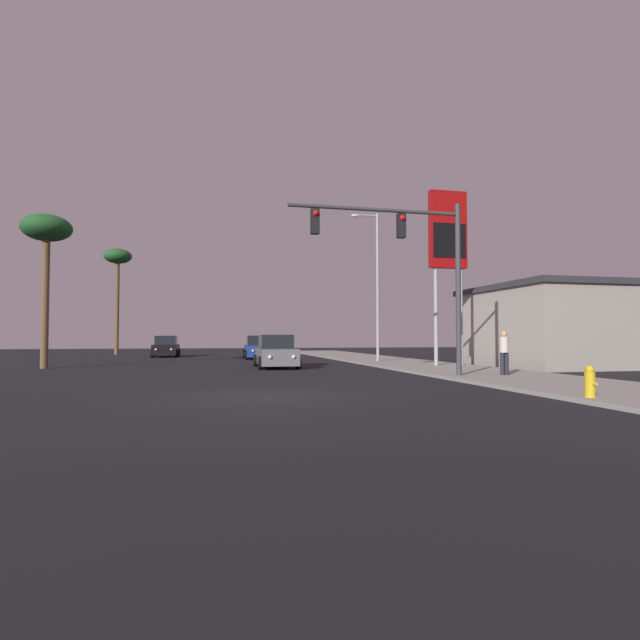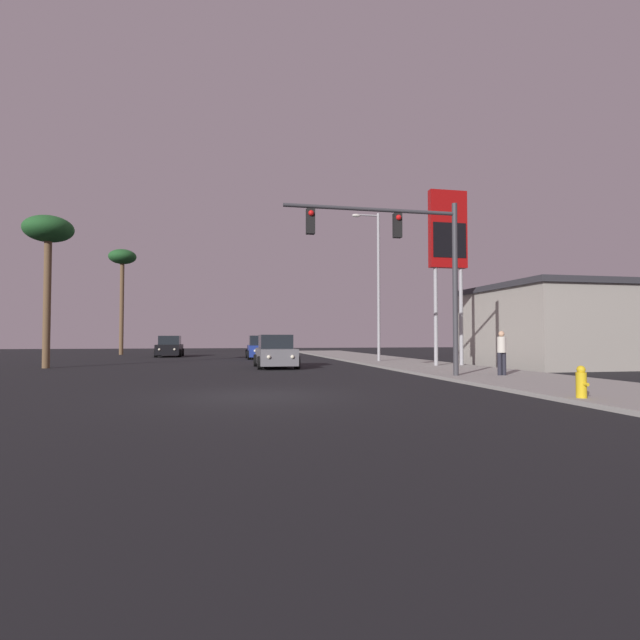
{
  "view_description": "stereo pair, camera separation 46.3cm",
  "coord_description": "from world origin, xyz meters",
  "px_view_note": "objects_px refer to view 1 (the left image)",
  "views": [
    {
      "loc": [
        -1.42,
        -13.19,
        1.54
      ],
      "look_at": [
        4.42,
        13.22,
        2.49
      ],
      "focal_mm": 28.0,
      "sensor_mm": 36.0,
      "label": 1
    },
    {
      "loc": [
        -0.97,
        -13.28,
        1.54
      ],
      "look_at": [
        4.42,
        13.22,
        2.49
      ],
      "focal_mm": 28.0,
      "sensor_mm": 36.0,
      "label": 2
    }
  ],
  "objects_px": {
    "pedestrian_on_sidewalk": "(504,351)",
    "car_black": "(166,347)",
    "car_blue": "(258,348)",
    "palm_tree_far": "(118,263)",
    "car_grey": "(276,353)",
    "palm_tree_near": "(46,235)",
    "traffic_light_mast": "(412,253)",
    "gas_station_sign": "(448,239)",
    "fire_hydrant": "(590,382)",
    "street_lamp": "(375,279)"
  },
  "relations": [
    {
      "from": "palm_tree_far",
      "to": "car_grey",
      "type": "bearing_deg",
      "value": -62.4
    },
    {
      "from": "palm_tree_near",
      "to": "traffic_light_mast",
      "type": "bearing_deg",
      "value": -32.98
    },
    {
      "from": "street_lamp",
      "to": "gas_station_sign",
      "type": "relative_size",
      "value": 1.0
    },
    {
      "from": "palm_tree_near",
      "to": "car_grey",
      "type": "bearing_deg",
      "value": -9.12
    },
    {
      "from": "street_lamp",
      "to": "palm_tree_far",
      "type": "distance_m",
      "value": 25.9
    },
    {
      "from": "traffic_light_mast",
      "to": "pedestrian_on_sidewalk",
      "type": "bearing_deg",
      "value": -3.81
    },
    {
      "from": "gas_station_sign",
      "to": "fire_hydrant",
      "type": "xyz_separation_m",
      "value": [
        -3.16,
        -13.37,
        -6.13
      ]
    },
    {
      "from": "car_black",
      "to": "car_blue",
      "type": "distance_m",
      "value": 8.63
    },
    {
      "from": "pedestrian_on_sidewalk",
      "to": "palm_tree_far",
      "type": "bearing_deg",
      "value": 122.2
    },
    {
      "from": "car_blue",
      "to": "palm_tree_far",
      "type": "height_order",
      "value": "palm_tree_far"
    },
    {
      "from": "street_lamp",
      "to": "traffic_light_mast",
      "type": "bearing_deg",
      "value": -102.21
    },
    {
      "from": "car_black",
      "to": "pedestrian_on_sidewalk",
      "type": "bearing_deg",
      "value": 120.8
    },
    {
      "from": "car_black",
      "to": "car_grey",
      "type": "xyz_separation_m",
      "value": [
        6.72,
        -16.26,
        0.0
      ]
    },
    {
      "from": "car_grey",
      "to": "palm_tree_near",
      "type": "distance_m",
      "value": 12.92
    },
    {
      "from": "street_lamp",
      "to": "car_blue",
      "type": "bearing_deg",
      "value": 129.84
    },
    {
      "from": "car_grey",
      "to": "car_blue",
      "type": "bearing_deg",
      "value": -90.03
    },
    {
      "from": "street_lamp",
      "to": "car_black",
      "type": "bearing_deg",
      "value": 135.78
    },
    {
      "from": "car_blue",
      "to": "palm_tree_near",
      "type": "height_order",
      "value": "palm_tree_near"
    },
    {
      "from": "traffic_light_mast",
      "to": "gas_station_sign",
      "type": "distance_m",
      "value": 8.12
    },
    {
      "from": "car_grey",
      "to": "palm_tree_near",
      "type": "relative_size",
      "value": 0.56
    },
    {
      "from": "traffic_light_mast",
      "to": "palm_tree_near",
      "type": "height_order",
      "value": "palm_tree_near"
    },
    {
      "from": "gas_station_sign",
      "to": "palm_tree_far",
      "type": "relative_size",
      "value": 0.95
    },
    {
      "from": "car_grey",
      "to": "pedestrian_on_sidewalk",
      "type": "bearing_deg",
      "value": 132.94
    },
    {
      "from": "traffic_light_mast",
      "to": "palm_tree_far",
      "type": "bearing_deg",
      "value": 117.23
    },
    {
      "from": "pedestrian_on_sidewalk",
      "to": "palm_tree_near",
      "type": "distance_m",
      "value": 22.26
    },
    {
      "from": "car_grey",
      "to": "palm_tree_near",
      "type": "bearing_deg",
      "value": -8.41
    },
    {
      "from": "car_grey",
      "to": "pedestrian_on_sidewalk",
      "type": "xyz_separation_m",
      "value": [
        7.61,
        -8.39,
        0.27
      ]
    },
    {
      "from": "car_blue",
      "to": "street_lamp",
      "type": "bearing_deg",
      "value": 131.16
    },
    {
      "from": "street_lamp",
      "to": "palm_tree_near",
      "type": "bearing_deg",
      "value": -174.98
    },
    {
      "from": "car_grey",
      "to": "gas_station_sign",
      "type": "xyz_separation_m",
      "value": [
        8.68,
        -1.79,
        5.86
      ]
    },
    {
      "from": "car_black",
      "to": "palm_tree_far",
      "type": "height_order",
      "value": "palm_tree_far"
    },
    {
      "from": "palm_tree_far",
      "to": "palm_tree_near",
      "type": "xyz_separation_m",
      "value": [
        0.06,
        -20.0,
        -1.58
      ]
    },
    {
      "from": "gas_station_sign",
      "to": "pedestrian_on_sidewalk",
      "type": "xyz_separation_m",
      "value": [
        -1.07,
        -6.6,
        -5.58
      ]
    },
    {
      "from": "traffic_light_mast",
      "to": "pedestrian_on_sidewalk",
      "type": "relative_size",
      "value": 3.97
    },
    {
      "from": "car_grey",
      "to": "palm_tree_far",
      "type": "relative_size",
      "value": 0.46
    },
    {
      "from": "car_blue",
      "to": "gas_station_sign",
      "type": "distance_m",
      "value": 16.47
    },
    {
      "from": "car_grey",
      "to": "car_blue",
      "type": "relative_size",
      "value": 1.0
    },
    {
      "from": "car_black",
      "to": "car_grey",
      "type": "height_order",
      "value": "same"
    },
    {
      "from": "street_lamp",
      "to": "palm_tree_far",
      "type": "xyz_separation_m",
      "value": [
        -17.92,
        18.43,
        3.12
      ]
    },
    {
      "from": "car_blue",
      "to": "traffic_light_mast",
      "type": "bearing_deg",
      "value": 102.73
    },
    {
      "from": "pedestrian_on_sidewalk",
      "to": "car_black",
      "type": "bearing_deg",
      "value": 120.17
    },
    {
      "from": "traffic_light_mast",
      "to": "palm_tree_far",
      "type": "distance_m",
      "value": 33.89
    },
    {
      "from": "car_blue",
      "to": "traffic_light_mast",
      "type": "distance_m",
      "value": 19.95
    },
    {
      "from": "palm_tree_far",
      "to": "palm_tree_near",
      "type": "height_order",
      "value": "palm_tree_far"
    },
    {
      "from": "fire_hydrant",
      "to": "car_blue",
      "type": "bearing_deg",
      "value": 101.61
    },
    {
      "from": "palm_tree_far",
      "to": "pedestrian_on_sidewalk",
      "type": "bearing_deg",
      "value": -57.8
    },
    {
      "from": "car_grey",
      "to": "palm_tree_near",
      "type": "xyz_separation_m",
      "value": [
        -11.35,
        1.82,
        5.9
      ]
    },
    {
      "from": "car_grey",
      "to": "street_lamp",
      "type": "height_order",
      "value": "street_lamp"
    },
    {
      "from": "car_grey",
      "to": "street_lamp",
      "type": "relative_size",
      "value": 0.48
    },
    {
      "from": "car_black",
      "to": "traffic_light_mast",
      "type": "relative_size",
      "value": 0.65
    }
  ]
}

